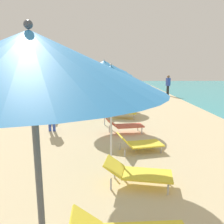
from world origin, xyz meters
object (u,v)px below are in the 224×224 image
object	(u,v)px
lounger_third_shoreside	(139,143)
person_walking_far	(49,99)
lounger_farthest_inland	(125,107)
person_walking_near	(168,83)
lounger_fourth_inland	(124,125)
umbrella_farthest	(109,68)
lounger_third_inland	(137,172)
lounger_farthest_shoreside	(125,100)
umbrella_second	(31,63)
umbrella_third	(111,76)
umbrella_fourth	(104,68)
lounger_fourth_shoreside	(121,112)
person_walking_mid	(51,108)

from	to	relation	value
lounger_third_shoreside	person_walking_far	distance (m)	6.01
lounger_farthest_inland	person_walking_near	distance (m)	8.10
person_walking_near	lounger_third_shoreside	bearing A→B (deg)	-55.36
person_walking_far	lounger_farthest_inland	bearing A→B (deg)	-159.15
lounger_fourth_inland	umbrella_farthest	distance (m)	5.63
lounger_third_inland	lounger_farthest_shoreside	distance (m)	10.22
lounger_farthest_inland	umbrella_farthest	bearing A→B (deg)	136.69
lounger_farthest_shoreside	person_walking_far	bearing A→B (deg)	-125.37
umbrella_second	lounger_farthest_shoreside	xyz separation A→B (m)	(1.66, 13.16, -2.23)
umbrella_third	person_walking_far	bearing A→B (deg)	117.65
person_walking_far	umbrella_second	bearing A→B (deg)	107.74
umbrella_farthest	person_walking_far	distance (m)	4.09
umbrella_fourth	lounger_third_inland	bearing A→B (deg)	-81.51
lounger_fourth_shoreside	lounger_farthest_inland	distance (m)	1.39
umbrella_farthest	person_walking_near	xyz separation A→B (m)	(5.01, 5.63, -1.33)
lounger_fourth_inland	umbrella_farthest	xyz separation A→B (m)	(-0.55, 5.21, 2.06)
person_walking_near	umbrella_farthest	bearing A→B (deg)	-78.95
person_walking_mid	person_walking_far	world-z (taller)	person_walking_far
lounger_third_inland	lounger_third_shoreside	bearing A→B (deg)	91.95
umbrella_second	umbrella_third	distance (m)	4.01
lounger_third_shoreside	lounger_farthest_inland	size ratio (longest dim) A/B	1.06
person_walking_mid	person_walking_near	bearing A→B (deg)	-30.37
lounger_fourth_shoreside	lounger_farthest_inland	bearing A→B (deg)	85.06
lounger_third_inland	person_walking_far	world-z (taller)	person_walking_far
lounger_third_inland	lounger_fourth_inland	distance (m)	3.86
person_walking_mid	lounger_farthest_shoreside	bearing A→B (deg)	-24.81
umbrella_farthest	lounger_third_inland	bearing A→B (deg)	-86.52
lounger_third_shoreside	lounger_farthest_inland	xyz separation A→B (m)	(0.02, 5.78, 0.04)
lounger_third_shoreside	person_walking_mid	xyz separation A→B (m)	(-3.13, 2.22, 0.66)
umbrella_second	person_walking_mid	size ratio (longest dim) A/B	1.84
umbrella_third	lounger_third_inland	bearing A→B (deg)	-61.83
umbrella_second	umbrella_farthest	distance (m)	12.04
umbrella_second	umbrella_farthest	world-z (taller)	umbrella_second
lounger_farthest_shoreside	lounger_third_inland	bearing A→B (deg)	-80.27
lounger_fourth_shoreside	person_walking_mid	size ratio (longest dim) A/B	0.97
person_walking_mid	lounger_fourth_shoreside	bearing A→B (deg)	-47.89
umbrella_second	lounger_third_shoreside	distance (m)	5.63
umbrella_third	lounger_third_inland	distance (m)	2.30
person_walking_near	person_walking_far	xyz separation A→B (m)	(-7.93, -8.09, -0.12)
umbrella_third	lounger_fourth_shoreside	size ratio (longest dim) A/B	1.73
person_walking_mid	lounger_farthest_inland	bearing A→B (deg)	-37.17
umbrella_third	lounger_fourth_shoreside	bearing A→B (deg)	84.04
lounger_farthest_inland	lounger_fourth_shoreside	bearing A→B (deg)	-90.07
lounger_third_shoreside	lounger_fourth_shoreside	world-z (taller)	lounger_fourth_shoreside
umbrella_second	umbrella_third	size ratio (longest dim) A/B	1.09
umbrella_farthest	person_walking_mid	world-z (taller)	umbrella_farthest
lounger_fourth_shoreside	lounger_farthest_inland	world-z (taller)	lounger_fourth_shoreside
umbrella_third	lounger_farthest_shoreside	xyz separation A→B (m)	(1.07, 9.20, -1.97)
umbrella_second	lounger_fourth_shoreside	xyz separation A→B (m)	(1.15, 9.36, -2.23)
lounger_third_inland	umbrella_fourth	xyz separation A→B (m)	(-0.77, 5.14, 2.12)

